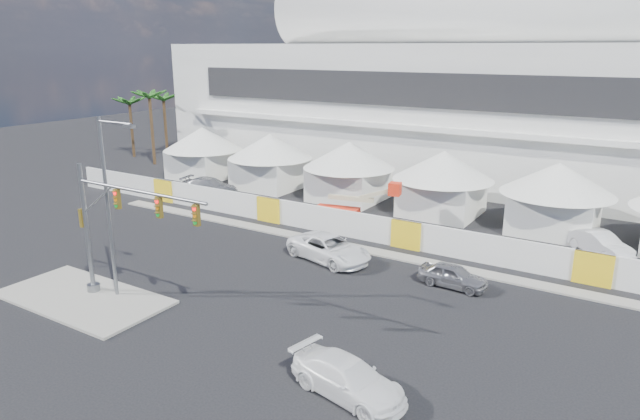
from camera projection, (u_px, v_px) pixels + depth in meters
The scene contains 15 objects.
ground at pixel (199, 304), 31.49m from camera, with size 160.00×160.00×0.00m, color black.
median_island at pixel (83, 298), 32.08m from camera, with size 10.00×5.00×0.15m, color gray.
far_curb at pixel (625, 303), 31.46m from camera, with size 80.00×1.20×0.12m, color gray.
stadium at pixel (542, 90), 58.27m from camera, with size 80.00×24.80×21.98m.
tent_row at pixel (394, 172), 49.92m from camera, with size 53.40×8.40×5.40m.
hoarding_fence at pixel (407, 235), 39.97m from camera, with size 70.00×0.25×2.00m, color silver.
palm_cluster at pixel (164, 104), 70.69m from camera, with size 10.60×10.60×8.55m.
sedan_silver at pixel (453, 276), 33.59m from camera, with size 4.10×1.65×1.40m, color #9C9CA1.
pickup_curb at pixel (329, 248), 37.69m from camera, with size 6.07×2.80×1.69m, color white.
pickup_near at pixel (348, 378), 23.07m from camera, with size 5.23×2.13×1.52m, color white.
lot_car_a at pixel (600, 243), 38.82m from camera, with size 4.79×1.67×1.58m, color silver.
lot_car_c at pixel (210, 186), 54.55m from camera, with size 5.62×2.28×1.63m, color #A3A4A8.
traffic_mast at pixel (109, 228), 30.70m from camera, with size 9.60×0.72×7.45m.
streetlight_median at pixel (110, 197), 30.67m from camera, with size 2.78×0.28×10.04m.
boom_lift at pixel (344, 210), 46.02m from camera, with size 7.19×2.24×3.57m.
Camera 1 is at (20.97, -20.90, 13.68)m, focal length 32.00 mm.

